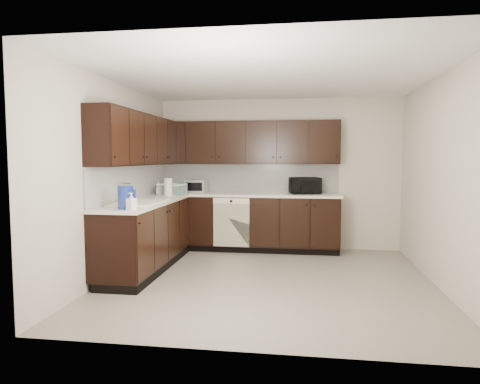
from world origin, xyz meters
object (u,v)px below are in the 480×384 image
microwave (305,186)px  toaster_oven (196,186)px  sink (138,208)px  storage_bin (172,189)px  blue_pitcher (126,198)px

microwave → toaster_oven: size_ratio=1.39×
microwave → toaster_oven: (-1.80, -0.01, -0.02)m
sink → storage_bin: bearing=88.6°
blue_pitcher → toaster_oven: bearing=64.1°
blue_pitcher → microwave: bearing=29.0°
sink → storage_bin: sink is taller
toaster_oven → sink: bearing=-98.6°
toaster_oven → storage_bin: (-0.30, -0.39, -0.03)m
toaster_oven → blue_pitcher: (-0.23, -2.36, 0.02)m
toaster_oven → blue_pitcher: size_ratio=1.29×
storage_bin → microwave: bearing=10.8°
blue_pitcher → storage_bin: bearing=71.6°
sink → blue_pitcher: size_ratio=3.11×
toaster_oven → blue_pitcher: blue_pitcher is taller
microwave → blue_pitcher: 3.12m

